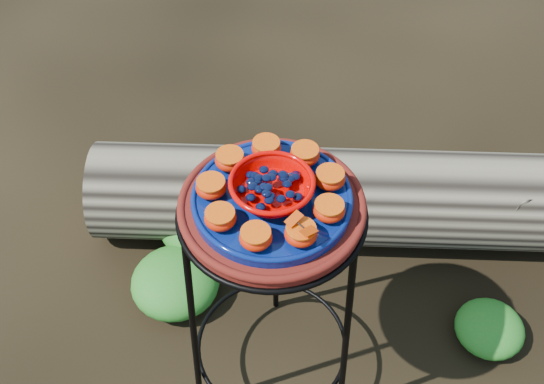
# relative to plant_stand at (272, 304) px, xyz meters

# --- Properties ---
(ground) EXTENTS (60.00, 60.00, 0.00)m
(ground) POSITION_rel_plant_stand_xyz_m (0.00, 0.00, -0.35)
(ground) COLOR black
(plant_stand) EXTENTS (0.44, 0.44, 0.70)m
(plant_stand) POSITION_rel_plant_stand_xyz_m (0.00, 0.00, 0.00)
(plant_stand) COLOR black
(plant_stand) RESTS_ON ground
(terracotta_saucer) EXTENTS (0.38, 0.38, 0.03)m
(terracotta_saucer) POSITION_rel_plant_stand_xyz_m (0.00, 0.00, 0.37)
(terracotta_saucer) COLOR #5A1511
(terracotta_saucer) RESTS_ON plant_stand
(cobalt_plate) EXTENTS (0.33, 0.33, 0.02)m
(cobalt_plate) POSITION_rel_plant_stand_xyz_m (0.00, 0.00, 0.39)
(cobalt_plate) COLOR #081251
(cobalt_plate) RESTS_ON terracotta_saucer
(red_bowl) EXTENTS (0.16, 0.16, 0.05)m
(red_bowl) POSITION_rel_plant_stand_xyz_m (0.00, 0.00, 0.43)
(red_bowl) COLOR #CC0200
(red_bowl) RESTS_ON cobalt_plate
(glass_gems) EXTENTS (0.13, 0.13, 0.02)m
(glass_gems) POSITION_rel_plant_stand_xyz_m (0.00, 0.00, 0.46)
(glass_gems) COLOR black
(glass_gems) RESTS_ON red_bowl
(orange_half_0) EXTENTS (0.06, 0.06, 0.04)m
(orange_half_0) POSITION_rel_plant_stand_xyz_m (0.06, -0.11, 0.42)
(orange_half_0) COLOR #B62700
(orange_half_0) RESTS_ON cobalt_plate
(orange_half_1) EXTENTS (0.06, 0.06, 0.04)m
(orange_half_1) POSITION_rel_plant_stand_xyz_m (0.11, -0.04, 0.42)
(orange_half_1) COLOR #B62700
(orange_half_1) RESTS_ON cobalt_plate
(orange_half_2) EXTENTS (0.06, 0.06, 0.04)m
(orange_half_2) POSITION_rel_plant_stand_xyz_m (0.12, 0.04, 0.42)
(orange_half_2) COLOR #B62700
(orange_half_2) RESTS_ON cobalt_plate
(orange_half_3) EXTENTS (0.06, 0.06, 0.04)m
(orange_half_3) POSITION_rel_plant_stand_xyz_m (0.06, 0.11, 0.42)
(orange_half_3) COLOR #B62700
(orange_half_3) RESTS_ON cobalt_plate
(orange_half_4) EXTENTS (0.06, 0.06, 0.04)m
(orange_half_4) POSITION_rel_plant_stand_xyz_m (-0.02, 0.12, 0.42)
(orange_half_4) COLOR #B62700
(orange_half_4) RESTS_ON cobalt_plate
(orange_half_5) EXTENTS (0.06, 0.06, 0.04)m
(orange_half_5) POSITION_rel_plant_stand_xyz_m (-0.09, 0.08, 0.42)
(orange_half_5) COLOR #B62700
(orange_half_5) RESTS_ON cobalt_plate
(orange_half_6) EXTENTS (0.06, 0.06, 0.04)m
(orange_half_6) POSITION_rel_plant_stand_xyz_m (-0.12, 0.00, 0.42)
(orange_half_6) COLOR #B62700
(orange_half_6) RESTS_ON cobalt_plate
(orange_half_7) EXTENTS (0.06, 0.06, 0.04)m
(orange_half_7) POSITION_rel_plant_stand_xyz_m (-0.10, -0.08, 0.42)
(orange_half_7) COLOR #B62700
(orange_half_7) RESTS_ON cobalt_plate
(orange_half_8) EXTENTS (0.06, 0.06, 0.04)m
(orange_half_8) POSITION_rel_plant_stand_xyz_m (-0.02, -0.12, 0.42)
(orange_half_8) COLOR #B62700
(orange_half_8) RESTS_ON cobalt_plate
(butterfly) EXTENTS (0.08, 0.08, 0.01)m
(butterfly) POSITION_rel_plant_stand_xyz_m (0.06, -0.11, 0.44)
(butterfly) COLOR #B93102
(butterfly) RESTS_ON orange_half_0
(driftwood_log) EXTENTS (1.67, 0.46, 0.31)m
(driftwood_log) POSITION_rel_plant_stand_xyz_m (0.24, 0.54, -0.19)
(driftwood_log) COLOR black
(driftwood_log) RESTS_ON ground
(foliage_left) EXTENTS (0.27, 0.27, 0.14)m
(foliage_left) POSITION_rel_plant_stand_xyz_m (-0.31, 0.24, -0.28)
(foliage_left) COLOR #1E6D1E
(foliage_left) RESTS_ON ground
(foliage_right) EXTENTS (0.20, 0.20, 0.10)m
(foliage_right) POSITION_rel_plant_stand_xyz_m (0.63, 0.14, -0.30)
(foliage_right) COLOR #1E6D1E
(foliage_right) RESTS_ON ground
(foliage_back) EXTENTS (0.35, 0.35, 0.18)m
(foliage_back) POSITION_rel_plant_stand_xyz_m (-0.23, 0.49, -0.26)
(foliage_back) COLOR #1E6D1E
(foliage_back) RESTS_ON ground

